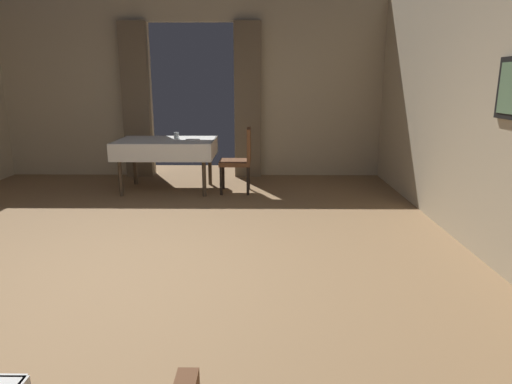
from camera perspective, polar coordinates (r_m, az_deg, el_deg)
name	(u,v)px	position (r m, az deg, el deg)	size (l,w,h in m)	color
ground	(125,276)	(3.95, -16.38, -10.23)	(10.08, 10.08, 0.00)	olive
wall_back	(193,85)	(7.70, -8.08, 13.33)	(6.40, 0.27, 3.00)	beige
dining_table_mid	(166,146)	(6.68, -11.35, 5.79)	(1.41, 0.97, 0.75)	#4C3D2D
chair_mid_right	(241,157)	(6.46, -1.96, 4.47)	(0.45, 0.44, 0.93)	black
plate_mid_a	(193,140)	(6.57, -8.04, 6.62)	(0.21, 0.21, 0.01)	white
glass_mid_b	(176,136)	(6.74, -10.10, 7.09)	(0.07, 0.07, 0.10)	silver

